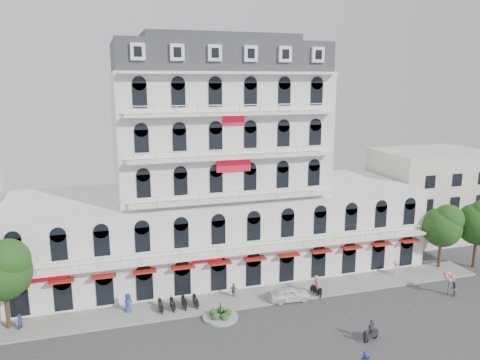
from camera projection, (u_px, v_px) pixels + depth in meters
name	position (u px, v px, depth m)	size (l,w,h in m)	color
ground	(275.00, 348.00, 37.63)	(120.00, 120.00, 0.00)	#38383A
sidewalk	(242.00, 299.00, 46.03)	(53.00, 4.00, 0.16)	gray
main_building	(218.00, 182.00, 52.39)	(45.00, 15.00, 25.80)	silver
flank_building_east	(428.00, 194.00, 63.67)	(14.00, 10.00, 12.00)	beige
traffic_island	(220.00, 316.00, 42.33)	(3.20, 3.20, 1.60)	gray
parked_scooter_row	(179.00, 309.00, 44.04)	(4.40, 1.80, 1.10)	black
tree_west_inner	(3.00, 268.00, 39.32)	(4.76, 4.76, 8.25)	#382314
tree_east_inner	(443.00, 225.00, 52.76)	(4.40, 4.37, 7.57)	#382314
tree_east_outer	(479.00, 221.00, 52.90)	(4.65, 4.65, 8.05)	#382314
parked_car	(289.00, 294.00, 45.67)	(1.64, 4.08, 1.39)	white
rider_northeast	(371.00, 331.00, 38.59)	(1.66, 0.79, 1.93)	#232328
rider_center	(316.00, 285.00, 46.64)	(0.83, 1.69, 2.16)	black
pedestrian_left	(128.00, 303.00, 43.18)	(0.95, 0.62, 1.94)	navy
pedestrian_mid	(234.00, 291.00, 46.14)	(0.93, 0.39, 1.58)	#595A61
pedestrian_right	(395.00, 269.00, 51.44)	(1.12, 0.64, 1.73)	pink
pedestrian_far	(20.00, 323.00, 40.11)	(0.57, 0.37, 1.57)	navy
balloon_vendor	(452.00, 284.00, 46.56)	(1.42, 1.30, 2.45)	#57565D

